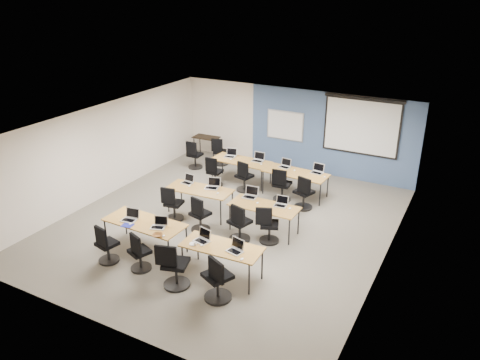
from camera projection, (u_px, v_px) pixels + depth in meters
The scene contains 58 objects.
floor at pixel (227, 223), 12.24m from camera, with size 8.00×9.00×0.02m, color #6B6354.
ceiling at pixel (226, 123), 11.18m from camera, with size 8.00×9.00×0.02m, color white.
wall_back at pixel (294, 129), 15.36m from camera, with size 8.00×0.04×2.70m, color beige.
wall_front at pixel (98, 263), 8.06m from camera, with size 8.00×0.04×2.70m, color beige.
wall_left at pixel (106, 150), 13.44m from camera, with size 0.04×9.00×2.70m, color beige.
wall_right at pixel (389, 209), 9.97m from camera, with size 0.04×9.00×2.70m, color beige.
blue_accent_panel at pixel (331, 135), 14.79m from camera, with size 5.50×0.04×2.70m, color #3D5977.
whiteboard at pixel (285, 126), 15.39m from camera, with size 1.28×0.03×0.98m.
projector_screen at pixel (362, 123), 14.12m from camera, with size 2.40×0.10×1.82m.
training_table_front_left at pixel (145, 223), 10.77m from camera, with size 1.94×0.81×0.73m.
training_table_front_right at pixel (222, 248), 9.77m from camera, with size 1.72×0.72×0.73m.
training_table_mid_left at pixel (200, 190), 12.47m from camera, with size 1.78×0.74×0.73m.
training_table_mid_right at pixel (264, 207), 11.54m from camera, with size 1.73×0.72×0.73m.
training_table_back_left at pixel (241, 162), 14.46m from camera, with size 1.84×0.77×0.73m.
training_table_back_right at pixel (296, 174), 13.55m from camera, with size 1.89×0.79×0.73m.
laptop_0 at pixel (130, 217), 10.82m from camera, with size 0.34×0.29×0.26m.
mouse_0 at pixel (131, 224), 10.64m from camera, with size 0.06×0.09×0.03m, color white.
task_chair_0 at pixel (106, 247), 10.37m from camera, with size 0.47×0.47×0.95m.
laptop_1 at pixel (159, 225), 10.50m from camera, with size 0.32×0.27×0.24m.
mouse_1 at pixel (163, 236), 10.13m from camera, with size 0.06×0.09×0.03m, color white.
task_chair_1 at pixel (139, 255), 10.08m from camera, with size 0.48×0.46×0.95m.
laptop_2 at pixel (203, 238), 9.95m from camera, with size 0.33×0.28×0.25m.
mouse_2 at pixel (202, 245), 9.79m from camera, with size 0.06×0.09×0.03m, color white.
task_chair_2 at pixel (174, 269), 9.52m from camera, with size 0.57×0.56×1.03m.
laptop_3 at pixel (236, 248), 9.57m from camera, with size 0.32×0.28×0.25m.
mouse_3 at pixel (242, 259), 9.29m from camera, with size 0.06×0.10×0.03m, color white.
task_chair_3 at pixel (217, 282), 9.12m from camera, with size 0.60×0.56×1.03m.
laptop_4 at pixel (188, 181), 12.81m from camera, with size 0.31×0.26×0.24m.
mouse_4 at pixel (189, 186), 12.60m from camera, with size 0.06×0.09×0.03m, color white.
task_chair_4 at pixel (173, 206), 12.25m from camera, with size 0.48×0.48×0.97m.
laptop_5 at pixel (213, 185), 12.50m from camera, with size 0.35×0.30×0.27m.
mouse_5 at pixel (218, 193), 12.18m from camera, with size 0.06×0.09×0.03m, color white.
task_chair_5 at pixel (200, 217), 11.68m from camera, with size 0.49×0.49×0.97m.
laptop_6 at pixel (250, 194), 11.97m from camera, with size 0.35×0.30×0.27m.
mouse_6 at pixel (257, 203), 11.65m from camera, with size 0.06×0.09×0.03m, color white.
task_chair_6 at pixel (239, 226), 11.23m from camera, with size 0.53×0.52×1.00m.
laptop_7 at pixel (281, 203), 11.52m from camera, with size 0.31×0.26×0.24m.
mouse_7 at pixel (290, 208), 11.36m from camera, with size 0.06×0.10×0.04m, color white.
task_chair_7 at pixel (268, 228), 11.18m from camera, with size 0.51×0.48×0.97m.
laptop_8 at pixel (230, 155), 14.72m from camera, with size 0.34×0.29×0.26m.
mouse_8 at pixel (231, 159), 14.51m from camera, with size 0.05×0.09×0.03m, color white.
task_chair_8 at pixel (214, 174), 14.31m from camera, with size 0.47×0.47×0.95m.
laptop_9 at pixel (258, 159), 14.38m from camera, with size 0.35×0.30×0.26m.
mouse_9 at pixel (261, 164), 14.11m from camera, with size 0.06×0.10×0.03m, color white.
task_chair_9 at pixel (244, 179), 13.95m from camera, with size 0.49×0.49×0.97m.
laptop_10 at pixel (285, 165), 13.90m from camera, with size 0.32×0.27×0.25m.
mouse_10 at pixel (294, 170), 13.66m from camera, with size 0.06×0.09×0.03m, color white.
task_chair_10 at pixel (281, 187), 13.33m from camera, with size 0.52×0.52×1.00m.
laptop_11 at pixel (318, 171), 13.49m from camera, with size 0.34×0.29×0.26m.
mouse_11 at pixel (325, 177), 13.19m from camera, with size 0.06×0.09×0.03m, color white.
task_chair_11 at pixel (304, 195), 12.84m from camera, with size 0.52×0.51×0.99m.
blue_mousepad at pixel (128, 225), 10.60m from camera, with size 0.26×0.22×0.01m, color navy.
snack_bowl at pixel (157, 235), 10.13m from camera, with size 0.23×0.23×0.06m, color olive.
snack_plate at pixel (193, 244), 9.84m from camera, with size 0.17×0.17×0.01m, color white.
coffee_cup at pixel (195, 244), 9.76m from camera, with size 0.06×0.06×0.05m, color white.
utility_table at pixel (206, 139), 16.59m from camera, with size 0.92×0.51×0.75m.
spare_chair_a at pixel (220, 154), 15.97m from camera, with size 0.48×0.48×0.96m.
spare_chair_b at pixel (194, 157), 15.67m from camera, with size 0.48×0.48×0.97m.
Camera 1 is at (5.40, -9.38, 5.83)m, focal length 35.00 mm.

